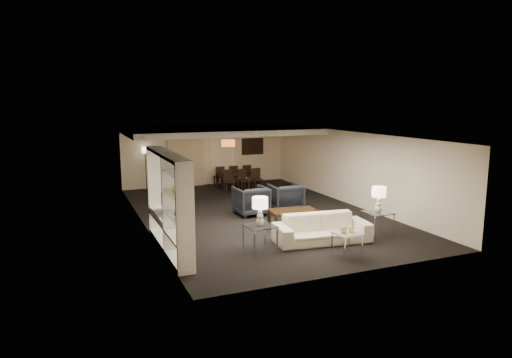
{
  "coord_description": "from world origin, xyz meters",
  "views": [
    {
      "loc": [
        -5.41,
        -13.01,
        3.52
      ],
      "look_at": [
        0.0,
        0.0,
        1.1
      ],
      "focal_mm": 32.0,
      "sensor_mm": 36.0,
      "label": 1
    }
  ],
  "objects": [
    {
      "name": "floor_speaker",
      "position": [
        -2.27,
        -0.28,
        0.55
      ],
      "size": [
        0.13,
        0.13,
        1.1
      ],
      "primitive_type": "cube",
      "rotation": [
        0.0,
        0.0,
        -0.11
      ],
      "color": "black",
      "rests_on": "floor"
    },
    {
      "name": "armchair_left",
      "position": [
        -0.22,
        -0.11,
        0.45
      ],
      "size": [
        0.97,
        1.0,
        0.89
      ],
      "primitive_type": "imported",
      "rotation": [
        0.0,
        0.0,
        3.16
      ],
      "color": "black",
      "rests_on": "floor"
    },
    {
      "name": "dining_table",
      "position": [
        0.96,
        4.25,
        0.29
      ],
      "size": [
        1.69,
        1.04,
        0.57
      ],
      "primitive_type": "imported",
      "rotation": [
        0.0,
        0.0,
        -0.08
      ],
      "color": "black",
      "rests_on": "floor"
    },
    {
      "name": "table_lamp_left",
      "position": [
        -1.32,
        -3.41,
        0.95
      ],
      "size": [
        0.42,
        0.42,
        0.68
      ],
      "primitive_type": null,
      "rotation": [
        0.0,
        0.0,
        0.13
      ],
      "color": "beige",
      "rests_on": "side_table_left"
    },
    {
      "name": "painting",
      "position": [
        2.1,
        5.46,
        1.55
      ],
      "size": [
        0.95,
        0.04,
        0.65
      ],
      "primitive_type": "cube",
      "color": "#142D38",
      "rests_on": "wall_back"
    },
    {
      "name": "wall_left",
      "position": [
        -3.5,
        0.0,
        1.25
      ],
      "size": [
        0.02,
        11.0,
        2.5
      ],
      "primitive_type": "cube",
      "color": "beige",
      "rests_on": "ground"
    },
    {
      "name": "chair_nm",
      "position": [
        0.96,
        3.6,
        0.42
      ],
      "size": [
        0.42,
        0.42,
        0.85
      ],
      "primitive_type": null,
      "rotation": [
        0.0,
        0.0,
        0.08
      ],
      "color": "black",
      "rests_on": "floor"
    },
    {
      "name": "chair_fl",
      "position": [
        0.36,
        4.9,
        0.42
      ],
      "size": [
        0.4,
        0.4,
        0.85
      ],
      "primitive_type": null,
      "rotation": [
        0.0,
        0.0,
        3.16
      ],
      "color": "black",
      "rests_on": "floor"
    },
    {
      "name": "chair_fm",
      "position": [
        0.96,
        4.9,
        0.42
      ],
      "size": [
        0.42,
        0.42,
        0.85
      ],
      "primitive_type": null,
      "rotation": [
        0.0,
        0.0,
        3.08
      ],
      "color": "black",
      "rests_on": "floor"
    },
    {
      "name": "armchair_right",
      "position": [
        0.98,
        -0.11,
        0.45
      ],
      "size": [
        1.01,
        1.04,
        0.89
      ],
      "primitive_type": "imported",
      "rotation": [
        0.0,
        0.0,
        3.08
      ],
      "color": "black",
      "rests_on": "floor"
    },
    {
      "name": "chair_fr",
      "position": [
        1.56,
        4.9,
        0.42
      ],
      "size": [
        0.42,
        0.42,
        0.85
      ],
      "primitive_type": null,
      "rotation": [
        0.0,
        0.0,
        3.07
      ],
      "color": "black",
      "rests_on": "floor"
    },
    {
      "name": "media_unit",
      "position": [
        -3.31,
        -2.6,
        1.18
      ],
      "size": [
        0.38,
        3.4,
        2.35
      ],
      "primitive_type": null,
      "color": "white",
      "rests_on": "wall_left"
    },
    {
      "name": "curtains",
      "position": [
        -0.9,
        5.42,
        1.2
      ],
      "size": [
        1.5,
        0.12,
        2.4
      ],
      "primitive_type": "cube",
      "color": "beige",
      "rests_on": "wall_back"
    },
    {
      "name": "wall_front",
      "position": [
        0.0,
        -5.5,
        1.25
      ],
      "size": [
        7.0,
        0.02,
        2.5
      ],
      "primitive_type": "cube",
      "color": "beige",
      "rests_on": "ground"
    },
    {
      "name": "vase_blue",
      "position": [
        -3.31,
        -3.53,
        1.14
      ],
      "size": [
        0.15,
        0.15,
        0.16
      ],
      "primitive_type": "imported",
      "color": "#2650A7",
      "rests_on": "media_unit"
    },
    {
      "name": "door",
      "position": [
        0.7,
        5.47,
        1.05
      ],
      "size": [
        0.9,
        0.05,
        2.1
      ],
      "primitive_type": "cube",
      "color": "silver",
      "rests_on": "wall_back"
    },
    {
      "name": "gold_gourd_a",
      "position": [
        0.28,
        -4.51,
        0.64
      ],
      "size": [
        0.18,
        0.18,
        0.18
      ],
      "primitive_type": "sphere",
      "color": "#F2C380",
      "rests_on": "marble_table"
    },
    {
      "name": "pendant_light",
      "position": [
        0.3,
        3.5,
        1.92
      ],
      "size": [
        0.52,
        0.52,
        0.24
      ],
      "primitive_type": "cylinder",
      "color": "#D8591E",
      "rests_on": "ceiling_soffit"
    },
    {
      "name": "coffee_table",
      "position": [
        0.38,
        -1.81,
        0.24
      ],
      "size": [
        1.4,
        0.92,
        0.47
      ],
      "primitive_type": null,
      "rotation": [
        0.0,
        0.0,
        -0.12
      ],
      "color": "black",
      "rests_on": "floor"
    },
    {
      "name": "gold_gourd_b",
      "position": [
        0.48,
        -4.51,
        0.63
      ],
      "size": [
        0.15,
        0.15,
        0.15
      ],
      "primitive_type": "sphere",
      "color": "#EFD57E",
      "rests_on": "marble_table"
    },
    {
      "name": "wall_back",
      "position": [
        0.0,
        5.5,
        1.25
      ],
      "size": [
        7.0,
        0.02,
        2.5
      ],
      "primitive_type": "cube",
      "color": "beige",
      "rests_on": "ground"
    },
    {
      "name": "table_lamp_right",
      "position": [
        2.08,
        -3.41,
        0.95
      ],
      "size": [
        0.4,
        0.4,
        0.68
      ],
      "primitive_type": null,
      "rotation": [
        0.0,
        0.0,
        -0.07
      ],
      "color": "#EEDFC9",
      "rests_on": "side_table_right"
    },
    {
      "name": "television",
      "position": [
        -3.28,
        -1.87,
        1.04
      ],
      "size": [
        1.0,
        0.13,
        0.58
      ],
      "primitive_type": "imported",
      "rotation": [
        0.0,
        0.0,
        1.57
      ],
      "color": "black",
      "rests_on": "media_unit"
    },
    {
      "name": "floor_lamp",
      "position": [
        -2.58,
        5.2,
        0.86
      ],
      "size": [
        0.27,
        0.27,
        1.73
      ],
      "primitive_type": null,
      "rotation": [
        0.0,
        0.0,
        0.07
      ],
      "color": "black",
      "rests_on": "floor"
    },
    {
      "name": "marble_table",
      "position": [
        0.38,
        -4.51,
        0.27
      ],
      "size": [
        0.58,
        0.58,
        0.55
      ],
      "primitive_type": null,
      "rotation": [
        0.0,
        0.0,
        0.06
      ],
      "color": "white",
      "rests_on": "floor"
    },
    {
      "name": "side_table_right",
      "position": [
        2.08,
        -3.41,
        0.31
      ],
      "size": [
        0.67,
        0.67,
        0.61
      ],
      "primitive_type": null,
      "rotation": [
        0.0,
        0.0,
        -0.02
      ],
      "color": "silver",
      "rests_on": "floor"
    },
    {
      "name": "side_table_left",
      "position": [
        -1.32,
        -3.41,
        0.31
      ],
      "size": [
        0.71,
        0.71,
        0.61
      ],
      "primitive_type": null,
      "rotation": [
        0.0,
        0.0,
        0.08
      ],
      "color": "silver",
      "rests_on": "floor"
    },
    {
      "name": "chair_nl",
      "position": [
        0.36,
        3.6,
        0.42
      ],
      "size": [
        0.43,
        0.43,
        0.85
      ],
      "primitive_type": null,
      "rotation": [
        0.0,
        0.0,
        -0.09
      ],
      "color": "black",
      "rests_on": "floor"
    },
    {
      "name": "floor",
      "position": [
        0.0,
        0.0,
        0.0
      ],
      "size": [
        11.0,
        11.0,
        0.0
      ],
      "primitive_type": "plane",
      "color": "black",
      "rests_on": "ground"
    },
    {
      "name": "chair_nr",
      "position": [
        1.56,
        3.6,
        0.42
      ],
      "size": [
        0.39,
        0.39,
        0.85
      ],
      "primitive_type": null,
      "rotation": [
        0.0,
        0.0,
        0.0
      ],
      "color": "black",
      "rests_on": "floor"
    },
    {
      "name": "ceiling",
      "position": [
        0.0,
        0.0,
        2.5
      ],
      "size": [
        7.0,
        11.0,
        0.02
      ],
      "primitive_type": "cube",
      "color": "silver",
      "rests_on": "ground"
    },
    {
      "name": "wall_right",
      "position": [
        3.5,
        0.0,
        1.25
      ],
      "size": [
        0.02,
        11.0,
        2.5
      ],
      "primitive_type": "cube",
      "color": "beige",
      "rests_on": "ground"
    },
    {
      "name": "sofa",
      "position": [
        0.38,
        -3.41,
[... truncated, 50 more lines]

